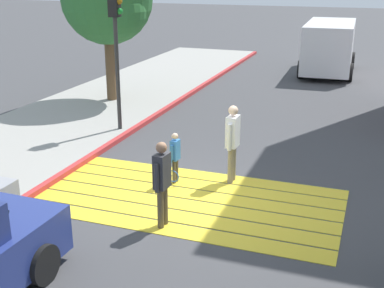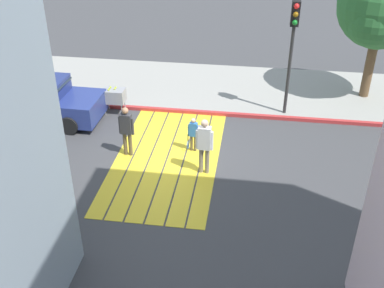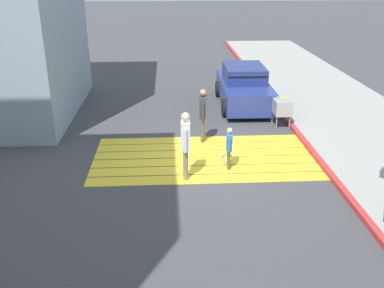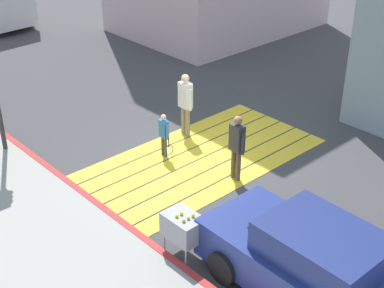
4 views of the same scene
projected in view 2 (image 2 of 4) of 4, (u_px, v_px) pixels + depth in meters
name	position (u px, v px, depth m)	size (l,w,h in m)	color
ground_plane	(167.00, 159.00, 14.99)	(120.00, 120.00, 0.00)	#424244
crosswalk_stripes	(167.00, 159.00, 14.99)	(6.40, 3.25, 0.01)	yellow
sidewalk_west	(192.00, 86.00, 19.71)	(4.80, 40.00, 0.12)	#9E9B93
curb_painted	(183.00, 111.00, 17.71)	(0.16, 40.00, 0.13)	#BC3333
car_parked_near_curb	(41.00, 101.00, 16.93)	(2.05, 4.34, 1.57)	navy
traffic_light_corner	(293.00, 37.00, 15.99)	(0.39, 0.28, 4.24)	#2D2D2D
street_tree	(381.00, 8.00, 16.89)	(3.20, 3.20, 5.32)	brown
tennis_ball_cart	(114.00, 96.00, 17.41)	(0.56, 0.80, 1.02)	#99999E
pedestrian_adult_lead	(126.00, 128.00, 14.69)	(0.24, 0.50, 1.70)	brown
pedestrian_adult_trailing	(204.00, 143.00, 13.79)	(0.25, 0.53, 1.82)	gray
pedestrian_child_with_racket	(193.00, 133.00, 15.07)	(0.29, 0.38, 1.20)	brown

